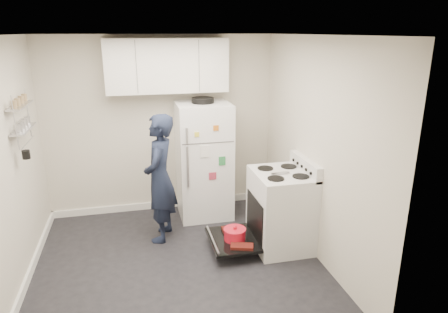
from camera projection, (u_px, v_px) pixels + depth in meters
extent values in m
cube|color=black|center=(178.00, 264.00, 4.54)|extent=(3.20, 3.20, 0.01)
cube|color=white|center=(169.00, 35.00, 3.79)|extent=(3.20, 3.20, 0.01)
cube|color=beige|center=(161.00, 126.00, 5.65)|extent=(3.20, 0.01, 2.50)
cube|color=beige|center=(202.00, 232.00, 2.68)|extent=(3.20, 0.01, 2.50)
cube|color=beige|center=(7.00, 172.00, 3.81)|extent=(0.01, 3.20, 2.50)
cube|color=beige|center=(315.00, 150.00, 4.52)|extent=(0.01, 3.20, 2.50)
cube|color=white|center=(27.00, 280.00, 4.17)|extent=(0.03, 3.20, 0.10)
cube|color=white|center=(165.00, 204.00, 5.99)|extent=(3.20, 0.03, 0.10)
cube|color=silver|center=(281.00, 211.00, 4.82)|extent=(0.65, 0.76, 0.92)
cube|color=black|center=(275.00, 216.00, 4.82)|extent=(0.53, 0.60, 0.52)
cube|color=orange|center=(296.00, 214.00, 4.88)|extent=(0.02, 0.56, 0.46)
cylinder|color=black|center=(278.00, 229.00, 4.89)|extent=(0.34, 0.34, 0.02)
cube|color=silver|center=(305.00, 166.00, 4.72)|extent=(0.08, 0.76, 0.18)
cube|color=silver|center=(282.00, 174.00, 4.68)|extent=(0.65, 0.76, 0.03)
cube|color=#B2B2B7|center=(280.00, 173.00, 4.61)|extent=(0.22, 0.03, 0.01)
cube|color=black|center=(233.00, 240.00, 4.78)|extent=(0.55, 0.70, 0.03)
cylinder|color=#B2B2B7|center=(213.00, 239.00, 4.72)|extent=(0.02, 0.66, 0.02)
cylinder|color=red|center=(235.00, 235.00, 4.74)|extent=(0.26, 0.26, 0.12)
cylinder|color=red|center=(235.00, 230.00, 4.72)|extent=(0.27, 0.27, 0.02)
sphere|color=red|center=(235.00, 227.00, 4.71)|extent=(0.04, 0.04, 0.04)
cube|color=maroon|center=(242.00, 246.00, 4.57)|extent=(0.29, 0.20, 0.04)
cube|color=maroon|center=(232.00, 229.00, 4.98)|extent=(0.26, 0.14, 0.04)
cube|color=white|center=(204.00, 160.00, 5.57)|extent=(0.72, 0.70, 1.62)
cube|color=#4C4C4C|center=(208.00, 143.00, 5.14)|extent=(0.68, 0.01, 0.01)
cube|color=#B2B2B7|center=(187.00, 136.00, 5.03)|extent=(0.03, 0.03, 0.20)
cube|color=#B2B2B7|center=(188.00, 167.00, 5.16)|extent=(0.03, 0.03, 0.55)
cylinder|color=black|center=(203.00, 100.00, 5.32)|extent=(0.30, 0.30, 0.07)
cube|color=white|center=(205.00, 151.00, 5.16)|extent=(0.12, 0.01, 0.16)
cube|color=#2C8443|center=(222.00, 161.00, 5.26)|extent=(0.09, 0.01, 0.12)
cube|color=#AE3148|center=(213.00, 176.00, 5.29)|extent=(0.10, 0.01, 0.10)
cube|color=orange|center=(216.00, 128.00, 5.10)|extent=(0.07, 0.01, 0.07)
cube|color=yellow|center=(197.00, 134.00, 5.07)|extent=(0.06, 0.01, 0.06)
cube|color=silver|center=(167.00, 66.00, 5.26)|extent=(1.60, 0.33, 0.70)
cube|color=#B2B2B7|center=(20.00, 105.00, 4.13)|extent=(0.14, 0.60, 0.02)
cube|color=#B2B2B7|center=(24.00, 129.00, 4.20)|extent=(0.14, 0.60, 0.02)
cylinder|color=black|center=(26.00, 155.00, 4.11)|extent=(0.08, 0.08, 0.09)
imported|color=#151C30|center=(160.00, 178.00, 4.90)|extent=(0.55, 0.68, 1.61)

